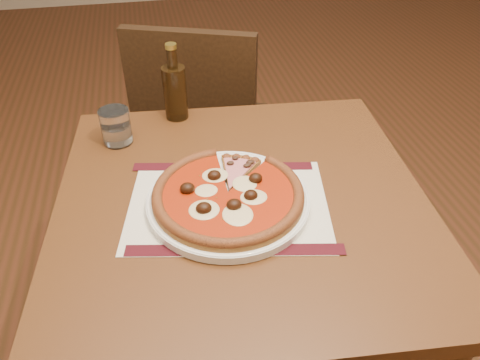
# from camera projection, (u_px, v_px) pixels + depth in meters

# --- Properties ---
(table) EXTENTS (0.87, 0.87, 0.75)m
(table) POSITION_uv_depth(u_px,v_px,m) (242.00, 230.00, 1.08)
(table) COLOR #5A3215
(table) RESTS_ON ground
(chair_far) EXTENTS (0.55, 0.55, 0.90)m
(chair_far) POSITION_uv_depth(u_px,v_px,m) (201.00, 124.00, 1.71)
(chair_far) COLOR black
(chair_far) RESTS_ON ground
(placemat) EXTENTS (0.47, 0.38, 0.00)m
(placemat) POSITION_uv_depth(u_px,v_px,m) (228.00, 204.00, 0.99)
(placemat) COLOR white
(placemat) RESTS_ON table
(plate) EXTENTS (0.34, 0.34, 0.02)m
(plate) POSITION_uv_depth(u_px,v_px,m) (228.00, 201.00, 0.99)
(plate) COLOR white
(plate) RESTS_ON placemat
(pizza) EXTENTS (0.32, 0.32, 0.04)m
(pizza) POSITION_uv_depth(u_px,v_px,m) (228.00, 193.00, 0.98)
(pizza) COLOR olive
(pizza) RESTS_ON plate
(ham_slice) EXTENTS (0.09, 0.13, 0.02)m
(ham_slice) POSITION_uv_depth(u_px,v_px,m) (244.00, 170.00, 1.04)
(ham_slice) COLOR olive
(ham_slice) RESTS_ON plate
(water_glass) EXTENTS (0.08, 0.08, 0.09)m
(water_glass) POSITION_uv_depth(u_px,v_px,m) (116.00, 126.00, 1.16)
(water_glass) COLOR white
(water_glass) RESTS_ON table
(bottle) EXTENTS (0.06, 0.06, 0.21)m
(bottle) POSITION_uv_depth(u_px,v_px,m) (175.00, 90.00, 1.24)
(bottle) COLOR #34200D
(bottle) RESTS_ON table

